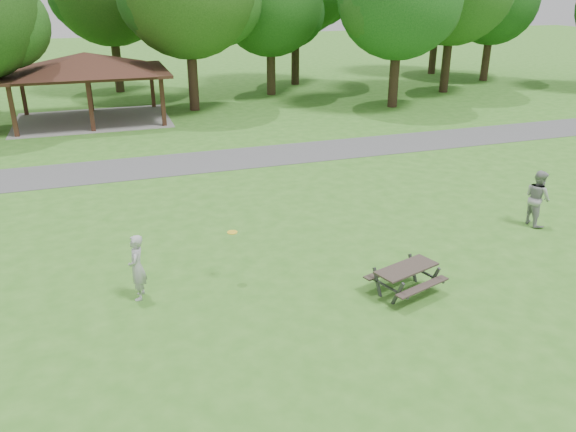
{
  "coord_description": "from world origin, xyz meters",
  "views": [
    {
      "loc": [
        -3.53,
        -9.49,
        7.21
      ],
      "look_at": [
        1.0,
        4.0,
        1.3
      ],
      "focal_mm": 35.0,
      "sensor_mm": 36.0,
      "label": 1
    }
  ],
  "objects": [
    {
      "name": "tree_row_i",
      "position": [
        26.08,
        29.03,
        5.91
      ],
      "size": [
        7.14,
        6.8,
        9.52
      ],
      "color": "#312115",
      "rests_on": "ground"
    },
    {
      "name": "picnic_table_middle",
      "position": [
        3.19,
        1.27,
        0.53
      ],
      "size": [
        1.99,
        1.78,
        0.72
      ],
      "color": "#322A24",
      "rests_on": "ground"
    },
    {
      "name": "frisbee_catcher",
      "position": [
        9.31,
        3.8,
        0.91
      ],
      "size": [
        0.73,
        0.91,
        1.81
      ],
      "primitive_type": "imported",
      "rotation": [
        0.0,
        0.0,
        1.52
      ],
      "color": "#9A9A9D",
      "rests_on": "ground"
    },
    {
      "name": "tree_row_g",
      "position": [
        14.09,
        22.03,
        6.33
      ],
      "size": [
        7.77,
        7.4,
        10.25
      ],
      "color": "black",
      "rests_on": "ground"
    },
    {
      "name": "asphalt_path",
      "position": [
        0.0,
        14.0,
        0.01
      ],
      "size": [
        120.0,
        3.2,
        0.02
      ],
      "primitive_type": "cube",
      "color": "#4D4D50",
      "rests_on": "ground"
    },
    {
      "name": "tree_row_f",
      "position": [
        8.09,
        28.53,
        5.84
      ],
      "size": [
        7.35,
        7.0,
        9.55
      ],
      "color": "#332516",
      "rests_on": "ground"
    },
    {
      "name": "ground",
      "position": [
        0.0,
        0.0,
        0.0
      ],
      "size": [
        160.0,
        160.0,
        0.0
      ],
      "primitive_type": "plane",
      "color": "#377621",
      "rests_on": "ground"
    },
    {
      "name": "frisbee_thrower",
      "position": [
        -3.16,
        3.13,
        0.84
      ],
      "size": [
        0.52,
        0.68,
        1.68
      ],
      "primitive_type": "imported",
      "rotation": [
        0.0,
        0.0,
        -1.79
      ],
      "color": "#A8A8AA",
      "rests_on": "ground"
    },
    {
      "name": "pavilion",
      "position": [
        -4.0,
        24.0,
        3.06
      ],
      "size": [
        8.6,
        7.01,
        3.76
      ],
      "color": "#382114",
      "rests_on": "ground"
    },
    {
      "name": "frisbee_in_flight",
      "position": [
        -0.74,
        3.26,
        1.37
      ],
      "size": [
        0.29,
        0.29,
        0.02
      ],
      "color": "yellow",
      "rests_on": "ground"
    }
  ]
}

